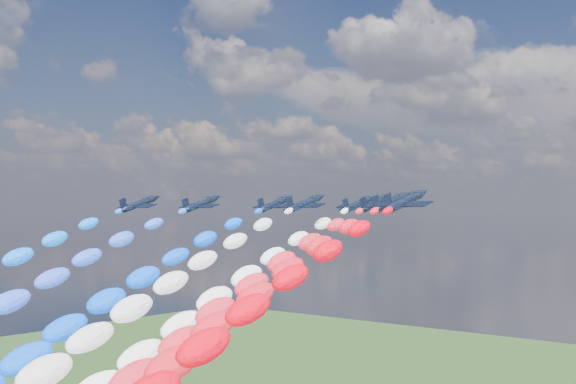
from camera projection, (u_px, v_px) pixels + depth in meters
The scene contains 12 objects.
jet_0 at pixel (139, 204), 144.65m from camera, with size 8.62×11.55×2.55m, color black, non-canonical shape.
jet_1 at pixel (201, 204), 142.97m from camera, with size 8.62×11.55×2.55m, color black, non-canonical shape.
jet_2 at pixel (275, 204), 144.49m from camera, with size 8.62×11.55×2.55m, color black, non-canonical shape.
trail_2 at pixel (45, 363), 104.86m from camera, with size 5.61×97.15×48.75m, color blue, non-canonical shape.
jet_3 at pixel (305, 203), 135.75m from camera, with size 8.62×11.55×2.55m, color black, non-canonical shape.
trail_3 at pixel (66, 376), 96.12m from camera, with size 5.61×97.15×48.75m, color white, non-canonical shape.
jet_4 at pixel (358, 204), 146.59m from camera, with size 8.62×11.55×2.55m, color black, non-canonical shape.
trail_4 at pixel (163, 360), 106.97m from camera, with size 5.61×97.15×48.75m, color white, non-canonical shape.
jet_5 at pixel (374, 203), 132.88m from camera, with size 8.62×11.55×2.55m, color black, non-canonical shape.
trail_5 at pixel (158, 381), 93.25m from camera, with size 5.61×97.15×48.75m, color red, non-canonical shape.
jet_6 at pixel (390, 202), 118.91m from camera, with size 8.62×11.55×2.55m, color black, non-canonical shape.
jet_7 at pixel (405, 201), 105.67m from camera, with size 8.62×11.55×2.55m, color black, non-canonical shape.
Camera 1 is at (83.30, -97.64, 87.60)m, focal length 46.10 mm.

